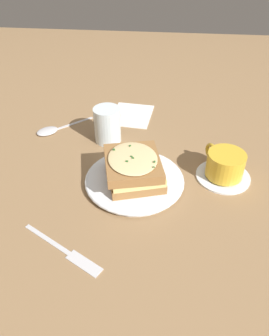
{
  "coord_description": "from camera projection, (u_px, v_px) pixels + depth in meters",
  "views": [
    {
      "loc": [
        0.56,
        0.07,
        0.5
      ],
      "look_at": [
        -0.01,
        0.01,
        0.04
      ],
      "focal_mm": 35.0,
      "sensor_mm": 36.0,
      "label": 1
    }
  ],
  "objects": [
    {
      "name": "ground_plane",
      "position": [
        128.0,
        185.0,
        0.75
      ],
      "size": [
        2.4,
        2.4,
        0.0
      ],
      "primitive_type": "plane",
      "color": "olive"
    },
    {
      "name": "dinner_plate",
      "position": [
        134.0,
        180.0,
        0.75
      ],
      "size": [
        0.23,
        0.23,
        0.02
      ],
      "color": "white",
      "rests_on": "ground_plane"
    },
    {
      "name": "sandwich",
      "position": [
        134.0,
        167.0,
        0.73
      ],
      "size": [
        0.16,
        0.15,
        0.07
      ],
      "rotation": [
        0.0,
        0.0,
        3.43
      ],
      "color": "olive",
      "rests_on": "dinner_plate"
    },
    {
      "name": "teacup_with_saucer",
      "position": [
        225.0,
        166.0,
        0.76
      ],
      "size": [
        0.13,
        0.13,
        0.07
      ],
      "rotation": [
        0.0,
        0.0,
        3.68
      ],
      "color": "white",
      "rests_on": "ground_plane"
    },
    {
      "name": "water_glass",
      "position": [
        107.0,
        125.0,
        0.87
      ],
      "size": [
        0.07,
        0.07,
        0.1
      ],
      "primitive_type": "cylinder",
      "color": "silver",
      "rests_on": "ground_plane"
    },
    {
      "name": "fork",
      "position": [
        70.0,
        254.0,
        0.6
      ],
      "size": [
        0.11,
        0.17,
        0.0
      ],
      "rotation": [
        0.0,
        0.0,
        5.77
      ],
      "color": "silver",
      "rests_on": "ground_plane"
    },
    {
      "name": "spoon",
      "position": [
        51.0,
        130.0,
        0.93
      ],
      "size": [
        0.14,
        0.15,
        0.01
      ],
      "rotation": [
        0.0,
        0.0,
        3.86
      ],
      "color": "silver",
      "rests_on": "ground_plane"
    },
    {
      "name": "napkin",
      "position": [
        132.0,
        115.0,
        1.01
      ],
      "size": [
        0.16,
        0.13,
        0.0
      ],
      "primitive_type": "cube",
      "rotation": [
        0.0,
        0.0,
        -0.1
      ],
      "color": "white",
      "rests_on": "ground_plane"
    }
  ]
}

